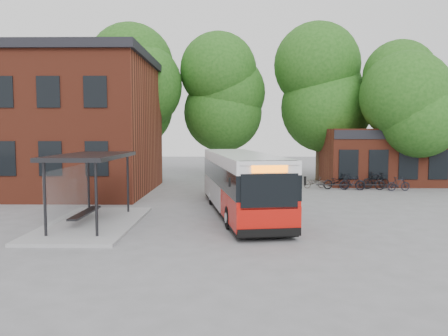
{
  "coord_description": "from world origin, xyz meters",
  "views": [
    {
      "loc": [
        1.05,
        -18.3,
        3.72
      ],
      "look_at": [
        0.75,
        3.01,
        2.0
      ],
      "focal_mm": 35.0,
      "sensor_mm": 36.0,
      "label": 1
    }
  ],
  "objects_px": {
    "bus_shelter": "(92,190)",
    "bicycle_2": "(336,182)",
    "bicycle_0": "(314,182)",
    "bicycle_3": "(352,183)",
    "bicycle_5": "(376,181)",
    "city_bus": "(241,184)",
    "bicycle_4": "(370,182)",
    "bicycle_7": "(399,184)"
  },
  "relations": [
    {
      "from": "bicycle_2",
      "to": "bicycle_7",
      "type": "xyz_separation_m",
      "value": [
        3.72,
        -1.02,
        -0.04
      ]
    },
    {
      "from": "bicycle_3",
      "to": "bicycle_5",
      "type": "relative_size",
      "value": 0.89
    },
    {
      "from": "bicycle_3",
      "to": "bicycle_4",
      "type": "relative_size",
      "value": 0.86
    },
    {
      "from": "city_bus",
      "to": "bicycle_2",
      "type": "bearing_deg",
      "value": 44.84
    },
    {
      "from": "city_bus",
      "to": "bicycle_2",
      "type": "height_order",
      "value": "city_bus"
    },
    {
      "from": "bicycle_2",
      "to": "bicycle_5",
      "type": "bearing_deg",
      "value": -101.03
    },
    {
      "from": "bicycle_4",
      "to": "bicycle_0",
      "type": "bearing_deg",
      "value": 78.73
    },
    {
      "from": "city_bus",
      "to": "bicycle_2",
      "type": "distance_m",
      "value": 11.16
    },
    {
      "from": "bicycle_3",
      "to": "bicycle_5",
      "type": "xyz_separation_m",
      "value": [
        1.78,
        0.76,
        0.06
      ]
    },
    {
      "from": "city_bus",
      "to": "bicycle_7",
      "type": "height_order",
      "value": "city_bus"
    },
    {
      "from": "bicycle_3",
      "to": "bicycle_5",
      "type": "bearing_deg",
      "value": -59.15
    },
    {
      "from": "city_bus",
      "to": "bicycle_2",
      "type": "relative_size",
      "value": 5.8
    },
    {
      "from": "bicycle_3",
      "to": "bicycle_5",
      "type": "distance_m",
      "value": 1.94
    },
    {
      "from": "bicycle_3",
      "to": "bicycle_0",
      "type": "bearing_deg",
      "value": 73.64
    },
    {
      "from": "bicycle_0",
      "to": "bicycle_5",
      "type": "bearing_deg",
      "value": -103.98
    },
    {
      "from": "bicycle_5",
      "to": "bicycle_3",
      "type": "bearing_deg",
      "value": 106.87
    },
    {
      "from": "bicycle_5",
      "to": "bicycle_4",
      "type": "bearing_deg",
      "value": 130.29
    },
    {
      "from": "bicycle_0",
      "to": "bicycle_7",
      "type": "relative_size",
      "value": 1.01
    },
    {
      "from": "city_bus",
      "to": "bicycle_0",
      "type": "distance_m",
      "value": 10.75
    },
    {
      "from": "bicycle_7",
      "to": "bicycle_2",
      "type": "bearing_deg",
      "value": 68.23
    },
    {
      "from": "bicycle_3",
      "to": "bus_shelter",
      "type": "bearing_deg",
      "value": 136.78
    },
    {
      "from": "bicycle_4",
      "to": "bicycle_3",
      "type": "bearing_deg",
      "value": 99.49
    },
    {
      "from": "bicycle_0",
      "to": "bicycle_2",
      "type": "relative_size",
      "value": 0.8
    },
    {
      "from": "bus_shelter",
      "to": "bicycle_2",
      "type": "height_order",
      "value": "bus_shelter"
    },
    {
      "from": "bicycle_2",
      "to": "bicycle_3",
      "type": "relative_size",
      "value": 1.15
    },
    {
      "from": "city_bus",
      "to": "bicycle_4",
      "type": "relative_size",
      "value": 5.76
    },
    {
      "from": "bicycle_4",
      "to": "city_bus",
      "type": "bearing_deg",
      "value": 137.42
    },
    {
      "from": "bicycle_2",
      "to": "bicycle_4",
      "type": "xyz_separation_m",
      "value": [
        2.07,
        -0.48,
        0.0
      ]
    },
    {
      "from": "bus_shelter",
      "to": "bicycle_7",
      "type": "xyz_separation_m",
      "value": [
        16.33,
        10.55,
        -1.0
      ]
    },
    {
      "from": "bicycle_4",
      "to": "bicycle_7",
      "type": "xyz_separation_m",
      "value": [
        1.65,
        -0.54,
        -0.05
      ]
    },
    {
      "from": "bicycle_0",
      "to": "bicycle_3",
      "type": "bearing_deg",
      "value": -124.53
    },
    {
      "from": "bicycle_2",
      "to": "bicycle_5",
      "type": "height_order",
      "value": "bicycle_5"
    },
    {
      "from": "city_bus",
      "to": "bicycle_0",
      "type": "relative_size",
      "value": 7.23
    },
    {
      "from": "city_bus",
      "to": "bicycle_5",
      "type": "bearing_deg",
      "value": 35.7
    },
    {
      "from": "bicycle_0",
      "to": "bicycle_4",
      "type": "xyz_separation_m",
      "value": [
        3.45,
        -0.87,
        0.1
      ]
    },
    {
      "from": "bicycle_2",
      "to": "city_bus",
      "type": "bearing_deg",
      "value": 129.66
    },
    {
      "from": "bicycle_5",
      "to": "bus_shelter",
      "type": "bearing_deg",
      "value": 121.21
    },
    {
      "from": "bicycle_2",
      "to": "bicycle_3",
      "type": "bearing_deg",
      "value": -139.38
    },
    {
      "from": "bus_shelter",
      "to": "bicycle_5",
      "type": "distance_m",
      "value": 19.27
    },
    {
      "from": "bus_shelter",
      "to": "bicycle_4",
      "type": "xyz_separation_m",
      "value": [
        14.68,
        11.09,
        -0.95
      ]
    },
    {
      "from": "bicycle_3",
      "to": "city_bus",
      "type": "bearing_deg",
      "value": 145.97
    },
    {
      "from": "bicycle_2",
      "to": "bicycle_4",
      "type": "distance_m",
      "value": 2.12
    }
  ]
}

